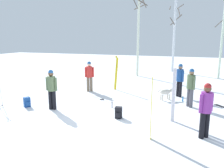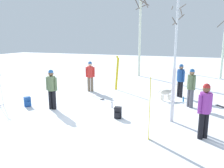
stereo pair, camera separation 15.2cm
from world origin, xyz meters
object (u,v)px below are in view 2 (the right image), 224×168
(ski_pair_planted_1, at_px, (117,73))
(ski_poles_0, at_px, (0,90))
(person_2, at_px, (205,108))
(ski_pair_lying_0, at_px, (103,100))
(ski_pair_planted_2, at_px, (173,95))
(backpack_0, at_px, (28,102))
(backpack_1, at_px, (118,113))
(person_1, at_px, (52,87))
(birch_tree_0, at_px, (140,27))
(birch_tree_1, at_px, (176,34))
(person_3, at_px, (191,86))
(dog, at_px, (167,92))
(person_4, at_px, (90,74))
(water_bottle_0, at_px, (183,99))
(person_0, at_px, (181,78))
(water_bottle_1, at_px, (112,105))
(ski_pair_planted_0, at_px, (150,109))

(ski_pair_planted_1, bearing_deg, ski_poles_0, -127.03)
(person_2, height_order, ski_poles_0, person_2)
(ski_pair_planted_1, height_order, ski_pair_lying_0, ski_pair_planted_1)
(ski_pair_planted_2, xyz_separation_m, backpack_0, (-6.23, -0.40, -0.77))
(ski_pair_planted_2, relative_size, ski_poles_0, 1.33)
(backpack_1, bearing_deg, person_1, 178.78)
(ski_pair_lying_0, height_order, backpack_0, backpack_0)
(ski_pair_lying_0, bearing_deg, ski_poles_0, -146.04)
(ski_poles_0, distance_m, birch_tree_0, 11.20)
(person_1, height_order, birch_tree_1, birch_tree_1)
(person_3, bearing_deg, ski_pair_planted_2, -105.76)
(dog, bearing_deg, birch_tree_1, 92.93)
(backpack_0, bearing_deg, person_1, 3.64)
(person_4, bearing_deg, water_bottle_0, -4.29)
(ski_pair_lying_0, distance_m, water_bottle_0, 3.89)
(person_0, relative_size, person_3, 1.00)
(dog, relative_size, ski_pair_planted_1, 0.36)
(person_0, bearing_deg, backpack_0, -146.90)
(person_3, xyz_separation_m, water_bottle_1, (-3.21, -1.28, -0.85))
(person_2, xyz_separation_m, person_4, (-5.89, 4.30, 0.00))
(ski_poles_0, bearing_deg, water_bottle_1, 19.04)
(water_bottle_1, bearing_deg, backpack_1, -59.49)
(dog, xyz_separation_m, backpack_0, (-5.69, -3.21, -0.17))
(backpack_0, bearing_deg, water_bottle_1, 17.72)
(person_1, distance_m, backpack_1, 3.09)
(person_2, bearing_deg, ski_pair_planted_2, 132.81)
(ski_pair_planted_1, relative_size, ski_poles_0, 1.35)
(person_1, distance_m, birch_tree_0, 10.08)
(person_2, height_order, ski_pair_planted_1, ski_pair_planted_1)
(person_4, height_order, ski_pair_planted_2, ski_pair_planted_2)
(ski_pair_lying_0, bearing_deg, ski_pair_planted_0, -49.23)
(water_bottle_1, bearing_deg, birch_tree_0, 95.74)
(ski_pair_planted_0, bearing_deg, ski_pair_planted_1, 117.74)
(person_3, distance_m, backpack_0, 7.27)
(ski_pair_planted_0, bearing_deg, ski_pair_lying_0, 130.77)
(person_1, relative_size, backpack_0, 3.90)
(water_bottle_0, distance_m, birch_tree_1, 10.41)
(ski_pair_planted_0, height_order, birch_tree_1, birch_tree_1)
(ski_pair_planted_0, relative_size, ski_pair_planted_1, 0.96)
(water_bottle_0, height_order, water_bottle_1, water_bottle_1)
(birch_tree_1, bearing_deg, ski_poles_0, -114.81)
(person_2, xyz_separation_m, water_bottle_1, (-3.66, 1.87, -0.85))
(person_3, xyz_separation_m, birch_tree_1, (-1.62, 10.60, 2.33))
(ski_pair_planted_0, xyz_separation_m, birch_tree_0, (-2.98, 10.97, 2.85))
(dog, distance_m, backpack_1, 3.50)
(ski_pair_planted_1, distance_m, water_bottle_1, 3.56)
(person_1, bearing_deg, ski_poles_0, -167.04)
(ski_pair_lying_0, bearing_deg, birch_tree_0, 90.16)
(backpack_1, bearing_deg, person_3, 43.57)
(water_bottle_1, bearing_deg, birch_tree_1, 82.38)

